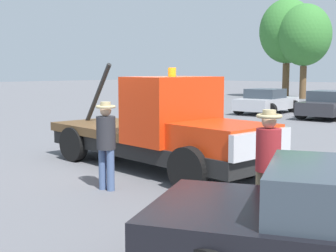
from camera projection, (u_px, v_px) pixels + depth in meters
ground_plane at (153, 168)px, 11.18m from camera, size 160.00×160.00×0.00m
tow_truck at (163, 131)px, 10.78m from camera, size 6.45×2.53×2.51m
person_near_truck at (268, 157)px, 7.00m from camera, size 0.39×0.39×1.74m
person_at_hood at (106, 138)px, 9.00m from camera, size 0.38×0.38×1.72m
parked_car_silver at (266, 101)px, 25.16m from camera, size 2.71×4.43×1.34m
parked_car_charcoal at (330, 105)px, 22.80m from camera, size 2.63×4.72×1.34m
tree_left at (287, 31)px, 39.35m from camera, size 4.64×4.64×8.29m
tree_right at (305, 35)px, 37.63m from camera, size 4.27×4.27×7.62m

